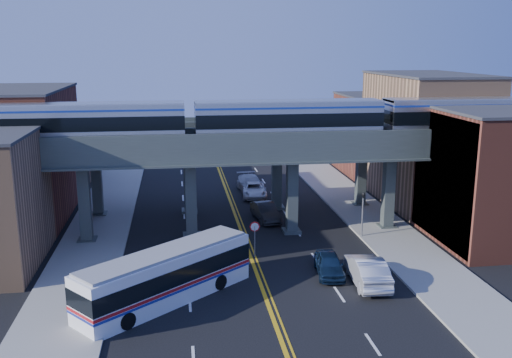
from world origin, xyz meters
The scene contains 20 objects.
ground centered at (0.00, 0.00, 0.00)m, with size 120.00×120.00×0.00m, color black.
sidewalk_west centered at (-11.50, 10.00, 0.08)m, with size 5.00×70.00×0.16m, color gray.
sidewalk_east centered at (11.50, 10.00, 0.08)m, with size 5.00×70.00×0.16m, color gray.
building_west_b centered at (-18.50, 16.00, 5.50)m, with size 8.00×14.00×11.00m, color brown.
building_west_c centered at (-18.50, 29.00, 4.00)m, with size 8.00×10.00×8.00m, color #A27753.
building_east_a centered at (18.50, 4.00, 5.00)m, with size 8.00×10.00×10.00m, color brown.
building_east_b centered at (18.50, 16.00, 6.00)m, with size 8.00×14.00×12.00m, color #A27753.
building_east_c centered at (18.50, 29.00, 4.50)m, with size 8.00×10.00×9.00m, color brown.
mural_panel centered at (14.55, 4.00, 4.75)m, with size 0.10×9.50×9.50m, color teal.
elevated_viaduct_near centered at (0.00, 8.00, 6.47)m, with size 52.00×3.60×7.40m.
elevated_viaduct_far centered at (0.00, 15.00, 6.47)m, with size 52.00×3.60×7.40m.
transit_train centered at (3.62, 8.00, 9.16)m, with size 44.55×2.79×3.25m.
stop_sign centered at (0.30, 3.00, 1.76)m, with size 0.76×0.09×2.63m.
traffic_signal centered at (9.20, 6.00, 2.30)m, with size 0.15×0.18×4.10m.
transit_bus centered at (-5.80, -3.40, 1.52)m, with size 10.43×9.30×2.95m.
car_lane_a centered at (4.69, -0.92, 0.71)m, with size 1.69×4.20×1.43m, color #0E1D34.
car_lane_b centered at (2.43, 11.53, 0.75)m, with size 1.60×4.57×1.51m, color #2A2A2C.
car_lane_c centered at (2.53, 19.57, 0.69)m, with size 2.30×4.99×1.39m, color white.
car_lane_d centered at (2.46, 21.38, 0.83)m, with size 2.31×5.69×1.65m, color #AFAEB3.
car_parked_curb centered at (6.68, -2.63, 0.88)m, with size 1.87×5.36×1.76m, color silver.
Camera 1 is at (-4.98, -34.96, 14.66)m, focal length 40.00 mm.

